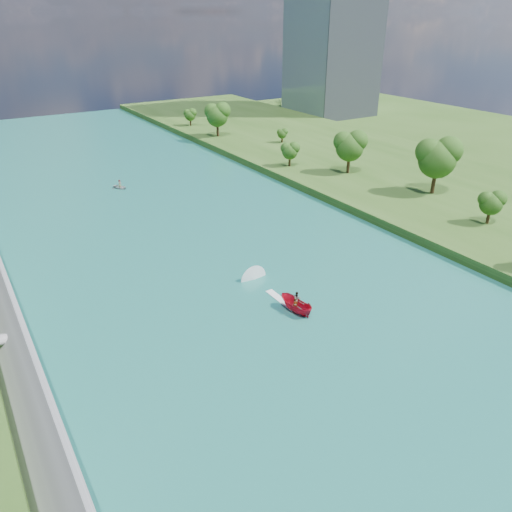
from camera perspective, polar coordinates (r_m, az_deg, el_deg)
ground at (r=52.96m, az=4.61°, el=-8.62°), size 260.00×260.00×0.00m
river_water at (r=67.69m, az=-5.44°, el=-0.36°), size 55.00×240.00×0.10m
berm_east at (r=98.10m, az=21.39°, el=6.90°), size 44.00×240.00×1.50m
office_tower at (r=169.33m, az=8.92°, el=25.83°), size 22.00×22.00×60.00m
trees_east at (r=88.38m, az=18.99°, el=9.20°), size 17.32×138.99×11.52m
motorboat at (r=56.54m, az=3.82°, el=-5.10°), size 3.60×19.12×2.07m
raft at (r=98.39m, az=-15.28°, el=7.68°), size 3.40×3.78×1.66m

